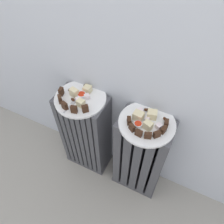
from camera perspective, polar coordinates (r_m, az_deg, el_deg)
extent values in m
plane|color=gray|center=(1.51, -5.09, -23.21)|extent=(6.00, 6.00, 0.00)
cube|color=#47474C|center=(1.63, -5.91, -11.76)|extent=(0.29, 0.17, 0.03)
cube|color=#47474C|center=(1.41, -11.35, -3.49)|extent=(0.03, 0.17, 0.60)
cube|color=#47474C|center=(1.39, -10.13, -4.02)|extent=(0.03, 0.17, 0.60)
cube|color=#47474C|center=(1.38, -8.88, -4.56)|extent=(0.03, 0.17, 0.60)
cube|color=#47474C|center=(1.37, -7.61, -5.12)|extent=(0.03, 0.17, 0.60)
cube|color=#47474C|center=(1.35, -6.30, -5.68)|extent=(0.03, 0.17, 0.60)
cube|color=#47474C|center=(1.34, -4.97, -6.24)|extent=(0.03, 0.17, 0.60)
cube|color=#47474C|center=(1.33, -3.62, -6.82)|extent=(0.03, 0.17, 0.60)
cube|color=#47474C|center=(1.32, -2.23, -7.40)|extent=(0.03, 0.17, 0.60)
cube|color=#47474C|center=(1.56, 6.32, -16.95)|extent=(0.29, 0.17, 0.03)
cube|color=#47474C|center=(1.29, 2.73, -9.43)|extent=(0.04, 0.17, 0.60)
cube|color=#47474C|center=(1.28, 5.11, -10.37)|extent=(0.04, 0.17, 0.60)
cube|color=#47474C|center=(1.28, 7.53, -11.31)|extent=(0.04, 0.17, 0.60)
cube|color=#47474C|center=(1.27, 9.99, -12.23)|extent=(0.04, 0.17, 0.60)
cube|color=#47474C|center=(1.27, 12.48, -13.14)|extent=(0.04, 0.17, 0.60)
cylinder|color=white|center=(1.12, -8.40, 3.58)|extent=(0.27, 0.27, 0.01)
cylinder|color=white|center=(1.02, 9.25, -2.92)|extent=(0.27, 0.27, 0.01)
cube|color=#382114|center=(1.14, -13.33, 5.29)|extent=(0.02, 0.03, 0.04)
cube|color=#382114|center=(1.10, -13.64, 3.34)|extent=(0.03, 0.03, 0.04)
cube|color=#382114|center=(1.07, -12.47, 1.62)|extent=(0.03, 0.02, 0.04)
cube|color=#382114|center=(1.04, -10.07, 0.68)|extent=(0.03, 0.03, 0.04)
cube|color=#382114|center=(1.04, -7.14, 0.88)|extent=(0.03, 0.03, 0.04)
cube|color=beige|center=(1.07, -8.29, 2.37)|extent=(0.04, 0.04, 0.04)
cube|color=beige|center=(1.13, -6.55, 6.02)|extent=(0.04, 0.04, 0.04)
cube|color=beige|center=(1.12, -10.03, 5.09)|extent=(0.05, 0.04, 0.05)
cube|color=white|center=(1.10, -6.66, 4.11)|extent=(0.03, 0.03, 0.02)
cube|color=white|center=(1.09, -8.99, 3.24)|extent=(0.03, 0.03, 0.02)
ellipsoid|color=#3D1E0F|center=(1.10, -10.36, 3.25)|extent=(0.03, 0.02, 0.02)
ellipsoid|color=#3D1E0F|center=(1.17, -6.94, 6.92)|extent=(0.03, 0.02, 0.02)
ellipsoid|color=#3D1E0F|center=(1.16, -11.00, 5.82)|extent=(0.03, 0.03, 0.02)
cylinder|color=white|center=(1.12, -8.07, 4.45)|extent=(0.05, 0.05, 0.02)
cylinder|color=red|center=(1.11, -8.10, 4.63)|extent=(0.04, 0.04, 0.01)
cube|color=#382114|center=(0.99, 4.54, -2.30)|extent=(0.03, 0.04, 0.03)
cube|color=#382114|center=(0.97, 5.32, -4.13)|extent=(0.04, 0.03, 0.03)
cube|color=#382114|center=(0.95, 7.12, -5.56)|extent=(0.03, 0.02, 0.03)
cube|color=#382114|center=(0.95, 9.50, -6.18)|extent=(0.04, 0.03, 0.03)
cube|color=#382114|center=(0.96, 11.84, -5.83)|extent=(0.03, 0.04, 0.03)
cube|color=#382114|center=(0.98, 13.54, -4.63)|extent=(0.02, 0.03, 0.03)
cube|color=#382114|center=(1.01, 14.22, -2.93)|extent=(0.02, 0.03, 0.03)
cube|color=beige|center=(1.01, 6.99, -0.99)|extent=(0.05, 0.04, 0.04)
cube|color=beige|center=(1.02, 10.58, -0.65)|extent=(0.05, 0.05, 0.04)
cube|color=beige|center=(0.98, 9.50, -3.50)|extent=(0.05, 0.04, 0.04)
cube|color=white|center=(1.01, 9.28, -2.00)|extent=(0.02, 0.02, 0.02)
cube|color=white|center=(1.04, 7.49, 0.23)|extent=(0.04, 0.04, 0.03)
cube|color=white|center=(1.00, 12.32, -3.75)|extent=(0.03, 0.03, 0.02)
ellipsoid|color=#3D1E0F|center=(1.06, 9.20, 0.60)|extent=(0.03, 0.02, 0.01)
ellipsoid|color=#3D1E0F|center=(1.04, 13.98, -1.89)|extent=(0.03, 0.03, 0.01)
cylinder|color=white|center=(0.99, 6.89, -3.38)|extent=(0.04, 0.04, 0.02)
cylinder|color=red|center=(0.98, 6.92, -3.18)|extent=(0.03, 0.03, 0.01)
cube|color=#B7B7BC|center=(1.07, -11.85, 0.73)|extent=(0.01, 0.06, 0.00)
cube|color=#B7B7BC|center=(1.10, -10.28, 2.46)|extent=(0.02, 0.02, 0.00)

